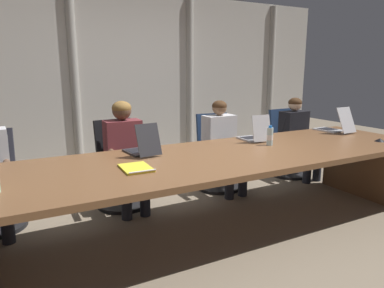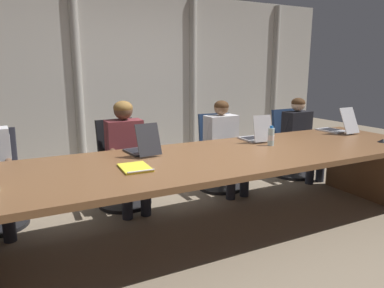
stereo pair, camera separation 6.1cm
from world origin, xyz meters
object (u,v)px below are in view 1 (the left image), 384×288
water_bottle_secondary (270,136)px  office_chair_center (217,160)px  office_chair_left_mid (121,174)px  office_chair_right_mid (288,150)px  laptop_right_mid (334,127)px  person_center (223,141)px  person_left_mid (125,148)px  laptop_center (255,135)px  laptop_left_mid (142,148)px  conference_mic_left_side (380,140)px  spiral_notepad (136,168)px  person_right_mid (298,133)px

water_bottle_secondary → office_chair_center: bearing=89.9°
office_chair_left_mid → office_chair_right_mid: size_ratio=1.02×
office_chair_right_mid → laptop_right_mid: bearing=-3.2°
person_center → person_left_mid: bearing=-92.5°
laptop_right_mid → person_left_mid: size_ratio=0.41×
laptop_center → person_center: person_center is taller
person_left_mid → laptop_left_mid: bearing=-1.8°
office_chair_right_mid → conference_mic_left_side: (-0.04, -1.42, 0.42)m
office_chair_right_mid → spiral_notepad: size_ratio=3.01×
laptop_left_mid → laptop_center: bearing=-95.6°
person_center → office_chair_center: bearing=169.3°
office_chair_center → person_right_mid: bearing=89.2°
office_chair_left_mid → conference_mic_left_side: size_ratio=8.71×
office_chair_center → person_left_mid: person_left_mid is taller
laptop_left_mid → office_chair_left_mid: (0.01, 0.76, -0.45)m
office_chair_right_mid → water_bottle_secondary: size_ratio=4.62×
office_chair_left_mid → person_left_mid: person_left_mid is taller
person_right_mid → office_chair_center: bearing=-100.5°
laptop_right_mid → office_chair_center: 1.52m
laptop_center → water_bottle_secondary: bearing=-179.0°
person_right_mid → conference_mic_left_side: 1.27m
conference_mic_left_side → laptop_center: bearing=150.2°
laptop_left_mid → laptop_right_mid: bearing=-96.3°
laptop_left_mid → person_left_mid: size_ratio=0.36×
laptop_center → spiral_notepad: laptop_center is taller
office_chair_right_mid → person_left_mid: bearing=-90.7°
person_center → spiral_notepad: (-1.48, -1.05, 0.12)m
office_chair_left_mid → conference_mic_left_side: office_chair_left_mid is taller
office_chair_left_mid → conference_mic_left_side: (2.46, -1.42, 0.41)m
person_center → person_right_mid: 1.25m
office_chair_right_mid → person_right_mid: bearing=-0.9°
laptop_left_mid → office_chair_center: laptop_left_mid is taller
laptop_right_mid → water_bottle_secondary: 1.26m
office_chair_left_mid → laptop_right_mid: bearing=67.3°
laptop_right_mid → office_chair_right_mid: size_ratio=0.51×
laptop_right_mid → office_chair_right_mid: (-0.01, 0.76, -0.46)m
laptop_center → person_right_mid: 1.37m
laptop_center → person_left_mid: (-1.27, 0.59, -0.13)m
conference_mic_left_side → office_chair_right_mid: bearing=88.2°
office_chair_left_mid → office_chair_right_mid: 2.51m
laptop_left_mid → office_chair_right_mid: bearing=-79.4°
conference_mic_left_side → person_center: bearing=133.6°
office_chair_right_mid → person_left_mid: 2.52m
laptop_center → office_chair_left_mid: size_ratio=0.38×
office_chair_left_mid → person_right_mid: size_ratio=0.85×
office_chair_right_mid → office_chair_left_mid: bearing=-94.2°
office_chair_right_mid → spiral_notepad: (-2.73, -1.20, 0.41)m
laptop_left_mid → office_chair_left_mid: 0.88m
office_chair_center → conference_mic_left_side: size_ratio=8.61×
office_chair_right_mid → water_bottle_secondary: (-1.22, -1.01, 0.49)m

